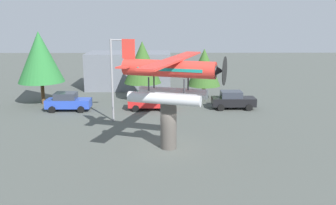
{
  "coord_description": "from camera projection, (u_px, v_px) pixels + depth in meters",
  "views": [
    {
      "loc": [
        -0.28,
        -22.87,
        8.59
      ],
      "look_at": [
        0.0,
        3.0,
        2.48
      ],
      "focal_mm": 37.85,
      "sensor_mm": 36.0,
      "label": 1
    }
  ],
  "objects": [
    {
      "name": "tree_east",
      "position": [
        142.0,
        62.0,
        37.8
      ],
      "size": [
        4.01,
        4.01,
        6.33
      ],
      "color": "brown",
      "rests_on": "ground"
    },
    {
      "name": "car_far_black",
      "position": [
        233.0,
        100.0,
        34.63
      ],
      "size": [
        4.2,
        2.02,
        1.76
      ],
      "color": "black",
      "rests_on": "ground"
    },
    {
      "name": "tree_center_back",
      "position": [
        204.0,
        67.0,
        38.0
      ],
      "size": [
        3.58,
        3.58,
        5.55
      ],
      "color": "brown",
      "rests_on": "ground"
    },
    {
      "name": "tree_west",
      "position": [
        40.0,
        57.0,
        35.63
      ],
      "size": [
        4.6,
        4.6,
        7.43
      ],
      "color": "brown",
      "rests_on": "ground"
    },
    {
      "name": "car_mid_red",
      "position": [
        150.0,
        101.0,
        34.3
      ],
      "size": [
        4.2,
        2.02,
        1.76
      ],
      "color": "red",
      "rests_on": "ground"
    },
    {
      "name": "streetlight_primary",
      "position": [
        114.0,
        74.0,
        29.73
      ],
      "size": [
        1.84,
        0.28,
        7.02
      ],
      "color": "gray",
      "rests_on": "ground"
    },
    {
      "name": "storefront_building",
      "position": [
        129.0,
        70.0,
        45.08
      ],
      "size": [
        10.37,
        6.02,
        4.5
      ],
      "primitive_type": "cube",
      "color": "slate",
      "rests_on": "ground"
    },
    {
      "name": "ground_plane",
      "position": [
        168.0,
        148.0,
        24.24
      ],
      "size": [
        140.0,
        140.0,
        0.0
      ],
      "primitive_type": "plane",
      "color": "#4C514C"
    },
    {
      "name": "floatplane_monument",
      "position": [
        170.0,
        76.0,
        23.05
      ],
      "size": [
        7.2,
        10.22,
        4.0
      ],
      "rotation": [
        0.0,
        0.0,
        -0.32
      ],
      "color": "silver",
      "rests_on": "display_pedestal"
    },
    {
      "name": "car_near_blue",
      "position": [
        68.0,
        102.0,
        33.93
      ],
      "size": [
        4.2,
        2.02,
        1.76
      ],
      "color": "#2847B7",
      "rests_on": "ground"
    },
    {
      "name": "display_pedestal",
      "position": [
        168.0,
        125.0,
        23.86
      ],
      "size": [
        1.1,
        1.1,
        3.31
      ],
      "primitive_type": "cylinder",
      "color": "#4C4742",
      "rests_on": "ground"
    }
  ]
}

